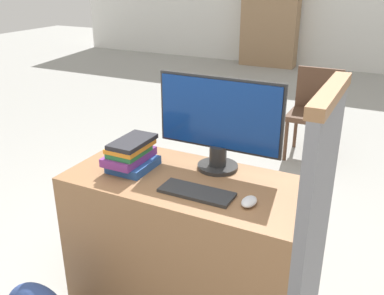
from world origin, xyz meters
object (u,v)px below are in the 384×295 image
object	(u,v)px
book_stack	(131,155)
keyboard	(197,192)
monitor	(219,122)
mouse	(249,202)
far_chair	(315,108)

from	to	relation	value
book_stack	keyboard	bearing A→B (deg)	-12.83
monitor	book_stack	size ratio (longest dim) A/B	2.38
mouse	book_stack	xyz separation A→B (m)	(-0.67, 0.08, 0.06)
keyboard	mouse	bearing A→B (deg)	3.70
monitor	book_stack	distance (m)	0.48
monitor	mouse	size ratio (longest dim) A/B	6.30
far_chair	mouse	bearing A→B (deg)	-111.04
monitor	book_stack	xyz separation A→B (m)	(-0.40, -0.20, -0.18)
book_stack	far_chair	xyz separation A→B (m)	(0.46, 2.44, -0.35)
monitor	keyboard	distance (m)	0.39
book_stack	far_chair	bearing A→B (deg)	79.30
far_chair	keyboard	bearing A→B (deg)	-116.69
monitor	far_chair	world-z (taller)	monitor
book_stack	far_chair	distance (m)	2.51
far_chair	book_stack	bearing A→B (deg)	-126.56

